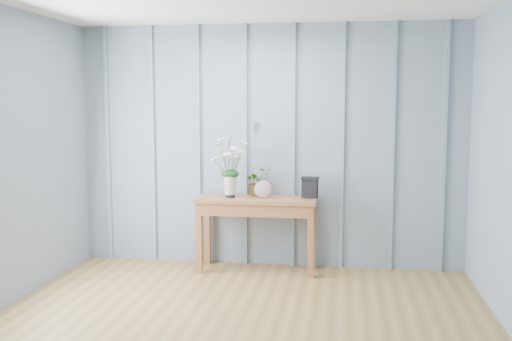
% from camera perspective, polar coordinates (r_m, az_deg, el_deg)
% --- Properties ---
extents(room_shell, '(4.00, 4.50, 2.50)m').
position_cam_1_polar(room_shell, '(4.87, -0.76, 9.84)').
color(room_shell, gray).
rests_on(room_shell, ground).
extents(sideboard, '(1.20, 0.45, 0.75)m').
position_cam_1_polar(sideboard, '(6.04, 0.07, -3.67)').
color(sideboard, brown).
rests_on(sideboard, ground).
extents(daisy_vase, '(0.44, 0.33, 0.62)m').
position_cam_1_polar(daisy_vase, '(5.99, -2.50, 1.07)').
color(daisy_vase, black).
rests_on(daisy_vase, sideboard).
extents(spider_plant, '(0.34, 0.34, 0.29)m').
position_cam_1_polar(spider_plant, '(6.13, 0.14, -1.07)').
color(spider_plant, '#0F3611').
rests_on(spider_plant, sideboard).
extents(felt_disc_vessel, '(0.18, 0.06, 0.18)m').
position_cam_1_polar(felt_disc_vessel, '(5.96, 0.71, -1.81)').
color(felt_disc_vessel, '#7B405F').
rests_on(felt_disc_vessel, sideboard).
extents(carved_box, '(0.18, 0.15, 0.21)m').
position_cam_1_polar(carved_box, '(6.01, 5.16, -1.60)').
color(carved_box, black).
rests_on(carved_box, sideboard).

